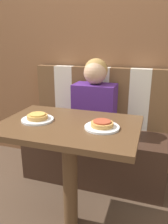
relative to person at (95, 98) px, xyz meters
The scene contains 10 objects.
ground_plane 0.99m from the person, 90.00° to the right, with size 12.00×12.00×0.00m, color #4C3828.
wall_back 0.59m from the person, 90.00° to the left, with size 7.00×0.05×2.60m.
booth_seat 0.55m from the person, 90.00° to the right, with size 1.27×0.47×0.47m.
booth_backrest 0.19m from the person, 90.00° to the left, with size 1.27×0.09×0.56m.
dining_table 0.63m from the person, 90.00° to the right, with size 0.86×0.59×0.77m.
person is the anchor object (origin of this frame).
plate_left 0.65m from the person, 108.99° to the right, with size 0.21×0.21×0.01m.
plate_right 0.65m from the person, 71.01° to the right, with size 0.21×0.21×0.01m.
pizza_left 0.65m from the person, 108.99° to the right, with size 0.13×0.13×0.03m.
pizza_right 0.65m from the person, 71.01° to the right, with size 0.13×0.13×0.03m.
Camera 1 is at (0.48, -1.17, 1.25)m, focal length 35.00 mm.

